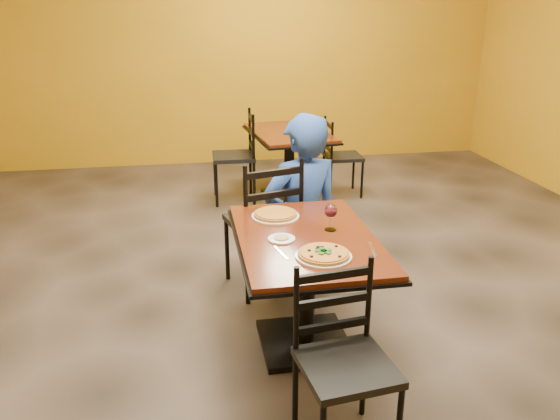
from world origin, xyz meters
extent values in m
cube|color=black|center=(0.00, 0.00, 0.00)|extent=(7.00, 8.00, 0.01)
cube|color=#C68A16|center=(0.00, 4.00, 1.50)|extent=(7.00, 0.01, 3.00)
cube|color=#551D0D|center=(0.00, -0.50, 0.73)|extent=(0.80, 1.20, 0.03)
cube|color=black|center=(0.00, -0.50, 0.71)|extent=(0.83, 1.23, 0.02)
cylinder|color=black|center=(0.00, -0.50, 0.37)|extent=(0.12, 0.12, 0.66)
cube|color=black|center=(0.00, -0.50, 0.02)|extent=(0.55, 0.55, 0.04)
cube|color=#551D0D|center=(0.45, 2.37, 0.74)|extent=(0.88, 1.22, 0.03)
cube|color=black|center=(0.45, 2.37, 0.71)|extent=(0.92, 1.25, 0.02)
cylinder|color=black|center=(0.45, 2.37, 0.37)|extent=(0.11, 0.11, 0.66)
cube|color=black|center=(0.45, 2.37, 0.02)|extent=(0.58, 0.58, 0.04)
imported|color=#1B4598|center=(0.17, 0.42, 0.66)|extent=(0.72, 0.55, 1.31)
cylinder|color=white|center=(0.03, -0.80, 0.76)|extent=(0.31, 0.31, 0.01)
cylinder|color=#96340A|center=(0.03, -0.80, 0.77)|extent=(0.28, 0.28, 0.02)
cylinder|color=white|center=(-0.13, -0.15, 0.76)|extent=(0.31, 0.31, 0.01)
cylinder|color=gold|center=(-0.13, -0.15, 0.77)|extent=(0.28, 0.28, 0.02)
cylinder|color=white|center=(-0.15, -0.53, 0.76)|extent=(0.16, 0.16, 0.01)
cylinder|color=tan|center=(-0.15, -0.53, 0.76)|extent=(0.09, 0.09, 0.01)
cube|color=silver|center=(-0.19, -0.71, 0.75)|extent=(0.06, 0.19, 0.00)
cube|color=silver|center=(0.33, -0.75, 0.75)|extent=(0.05, 0.21, 0.00)
camera|label=1|loc=(-0.68, -3.47, 2.04)|focal=35.71mm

